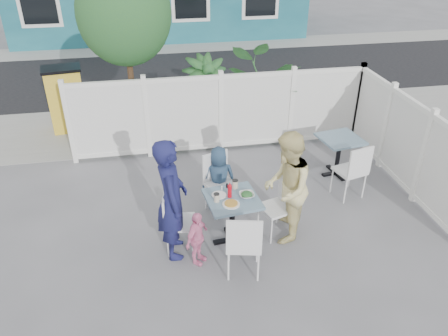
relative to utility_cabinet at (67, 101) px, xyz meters
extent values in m
plane|color=slate|center=(3.06, -4.00, -0.69)|extent=(80.00, 80.00, 0.00)
cube|color=gray|center=(3.06, -0.20, -0.68)|extent=(24.00, 2.60, 0.01)
cube|color=black|center=(3.06, 3.50, -0.68)|extent=(24.00, 5.00, 0.01)
cube|color=gray|center=(3.06, 6.60, -0.68)|extent=(24.00, 1.60, 0.01)
cube|color=black|center=(0.06, 7.02, 0.91)|extent=(1.20, 0.04, 1.40)
cube|color=white|center=(3.16, -1.60, 0.13)|extent=(5.80, 0.04, 1.40)
cube|color=white|center=(3.16, -1.60, 0.87)|extent=(5.86, 0.08, 0.08)
cube|color=white|center=(3.16, -1.60, -0.63)|extent=(5.86, 0.08, 0.12)
cube|color=white|center=(6.06, -3.40, 0.13)|extent=(0.04, 3.60, 1.40)
cube|color=white|center=(6.06, -3.40, 0.87)|extent=(0.08, 3.66, 0.08)
cube|color=white|center=(6.06, -3.40, -0.63)|extent=(0.08, 3.66, 0.12)
cylinder|color=#382316|center=(1.46, -0.70, 0.51)|extent=(0.12, 0.12, 2.40)
ellipsoid|color=#235631|center=(1.46, -0.70, 1.91)|extent=(1.80, 1.62, 1.98)
cube|color=gold|center=(0.00, 0.00, 0.00)|extent=(0.81, 0.63, 1.37)
imported|color=#235631|center=(2.94, -0.90, 0.19)|extent=(1.14, 1.14, 1.76)
imported|color=#235631|center=(4.28, -1.00, 0.22)|extent=(1.67, 1.46, 1.81)
cube|color=slate|center=(2.82, -4.49, 0.06)|extent=(0.81, 0.81, 0.04)
cylinder|color=black|center=(2.82, -4.49, -0.31)|extent=(0.08, 0.08, 0.71)
cube|color=black|center=(2.82, -4.49, -0.67)|extent=(0.58, 0.15, 0.04)
cube|color=black|center=(2.82, -4.49, -0.67)|extent=(0.15, 0.58, 0.04)
cube|color=slate|center=(5.12, -2.94, 0.04)|extent=(0.81, 0.81, 0.04)
cylinder|color=black|center=(5.12, -2.94, -0.32)|extent=(0.08, 0.08, 0.69)
cube|color=black|center=(5.12, -2.94, -0.67)|extent=(0.56, 0.17, 0.04)
cube|color=black|center=(5.12, -2.94, -0.67)|extent=(0.17, 0.56, 0.04)
cube|color=white|center=(2.06, -4.52, -0.23)|extent=(0.46, 0.48, 0.04)
cube|color=white|center=(1.87, -4.49, 0.03)|extent=(0.09, 0.43, 0.46)
cylinder|color=white|center=(2.26, -4.36, -0.46)|extent=(0.02, 0.02, 0.46)
cylinder|color=white|center=(2.21, -4.73, -0.46)|extent=(0.02, 0.02, 0.46)
cylinder|color=white|center=(1.92, -4.31, -0.46)|extent=(0.02, 0.02, 0.46)
cylinder|color=white|center=(1.87, -4.68, -0.46)|extent=(0.02, 0.02, 0.46)
cube|color=white|center=(3.49, -4.43, -0.23)|extent=(0.52, 0.53, 0.04)
cube|color=white|center=(3.67, -4.37, 0.03)|extent=(0.16, 0.42, 0.46)
cylinder|color=white|center=(3.38, -4.66, -0.46)|extent=(0.02, 0.02, 0.46)
cylinder|color=white|center=(3.27, -4.31, -0.46)|extent=(0.02, 0.02, 0.46)
cylinder|color=white|center=(3.71, -4.55, -0.46)|extent=(0.02, 0.02, 0.46)
cylinder|color=white|center=(3.60, -4.20, -0.46)|extent=(0.02, 0.02, 0.46)
cube|color=white|center=(2.80, -3.71, -0.21)|extent=(0.57, 0.56, 0.04)
cube|color=white|center=(2.73, -3.52, 0.06)|extent=(0.43, 0.19, 0.48)
cylinder|color=white|center=(3.05, -3.81, -0.45)|extent=(0.03, 0.03, 0.48)
cylinder|color=white|center=(2.69, -3.95, -0.45)|extent=(0.03, 0.03, 0.48)
cylinder|color=white|center=(2.92, -3.47, -0.45)|extent=(0.03, 0.03, 0.48)
cylinder|color=white|center=(2.56, -3.61, -0.45)|extent=(0.03, 0.03, 0.48)
cube|color=white|center=(2.85, -5.15, -0.20)|extent=(0.54, 0.52, 0.04)
cube|color=white|center=(2.80, -5.35, 0.07)|extent=(0.45, 0.13, 0.49)
cylinder|color=white|center=(2.69, -4.93, -0.44)|extent=(0.03, 0.03, 0.49)
cylinder|color=white|center=(3.07, -5.01, -0.44)|extent=(0.03, 0.03, 0.49)
cylinder|color=white|center=(2.62, -5.29, -0.44)|extent=(0.03, 0.03, 0.49)
cylinder|color=white|center=(3.00, -5.37, -0.44)|extent=(0.03, 0.03, 0.49)
cube|color=white|center=(5.01, -3.65, -0.20)|extent=(0.55, 0.54, 0.04)
cube|color=white|center=(5.06, -3.85, 0.08)|extent=(0.45, 0.15, 0.49)
cylinder|color=white|center=(4.78, -3.52, -0.44)|extent=(0.03, 0.03, 0.49)
cylinder|color=white|center=(5.15, -3.42, -0.44)|extent=(0.03, 0.03, 0.49)
cylinder|color=white|center=(4.87, -3.88, -0.44)|extent=(0.03, 0.03, 0.49)
cylinder|color=white|center=(5.25, -3.78, -0.44)|extent=(0.03, 0.03, 0.49)
imported|color=#181B4D|center=(1.97, -4.57, 0.21)|extent=(0.44, 0.66, 1.79)
imported|color=gold|center=(3.60, -4.51, 0.16)|extent=(0.89, 1.00, 1.70)
imported|color=navy|center=(2.78, -3.57, -0.14)|extent=(0.54, 0.36, 1.09)
imported|color=pink|center=(2.26, -4.86, -0.27)|extent=(0.46, 0.50, 0.83)
cylinder|color=white|center=(2.77, -4.65, 0.09)|extent=(0.24, 0.24, 0.02)
cylinder|color=white|center=(2.64, -4.40, 0.09)|extent=(0.21, 0.21, 0.01)
imported|color=white|center=(3.03, -4.50, 0.11)|extent=(0.21, 0.21, 0.05)
cylinder|color=beige|center=(2.59, -4.54, 0.14)|extent=(0.08, 0.08, 0.12)
cylinder|color=beige|center=(2.91, -4.25, 0.14)|extent=(0.08, 0.08, 0.12)
cylinder|color=red|center=(2.79, -4.46, 0.18)|extent=(0.06, 0.06, 0.19)
cylinder|color=white|center=(2.71, -4.27, 0.11)|extent=(0.03, 0.03, 0.07)
cylinder|color=black|center=(2.80, -4.22, 0.11)|extent=(0.03, 0.03, 0.07)
camera|label=1|loc=(1.79, -9.49, 3.55)|focal=35.00mm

